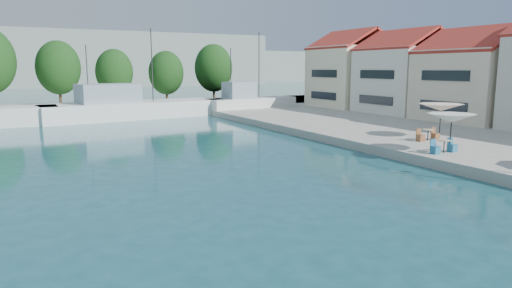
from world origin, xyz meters
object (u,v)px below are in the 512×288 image
umbrella_white (452,118)px  trawler_03 (132,109)px  umbrella_cream (441,107)px  trawler_04 (249,104)px

umbrella_white → trawler_03: bearing=109.1°
trawler_03 → umbrella_cream: 32.26m
trawler_03 → umbrella_cream: trawler_03 is taller
trawler_04 → umbrella_white: bearing=-104.8°
umbrella_white → umbrella_cream: umbrella_cream is taller
trawler_04 → umbrella_white: size_ratio=4.47×
umbrella_cream → trawler_04: bearing=92.0°
trawler_04 → umbrella_cream: bearing=-97.3°
trawler_04 → umbrella_white: 32.66m
trawler_04 → umbrella_cream: trawler_04 is taller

